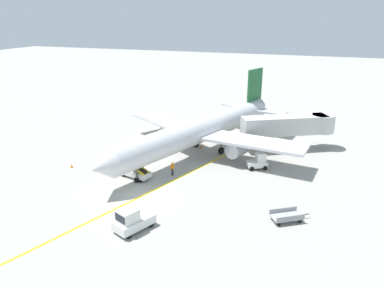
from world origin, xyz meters
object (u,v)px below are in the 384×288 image
Objects in this scene: airliner at (202,130)px; belt_loader_forward_hold at (135,171)px; pushback_tug at (132,220)px; baggage_tug_near_wing at (258,162)px; ground_crew_marshaller at (172,168)px; safety_cone_nose_right at (72,166)px; jet_bridge at (294,125)px; safety_cone_nose_left at (201,146)px; baggage_cart_loaded at (287,216)px.

belt_loader_forward_hold is (-4.91, -10.22, -2.64)m from airliner.
pushback_tug reaches higher than baggage_tug_near_wing.
baggage_tug_near_wing reaches higher than ground_crew_marshaller.
airliner is at bearing 37.14° from safety_cone_nose_right.
jet_bridge is 30.23m from safety_cone_nose_right.
pushback_tug is 12.14m from ground_crew_marshaller.
baggage_tug_near_wing is 6.20× the size of safety_cone_nose_left.
pushback_tug reaches higher than ground_crew_marshaller.
ground_crew_marshaller is 3.86× the size of safety_cone_nose_left.
jet_bridge is 20.30m from baggage_cart_loaded.
baggage_cart_loaded is at bearing -67.26° from baggage_tug_near_wing.
baggage_cart_loaded is at bearing -7.63° from safety_cone_nose_right.
safety_cone_nose_right is at bearing -136.15° from safety_cone_nose_left.
baggage_cart_loaded is at bearing 26.29° from pushback_tug.
pushback_tug is 2.39× the size of ground_crew_marshaller.
safety_cone_nose_right is (-26.71, 3.58, -0.25)m from baggage_cart_loaded.
airliner is 6.64× the size of belt_loader_forward_hold.
airliner is 3.87m from safety_cone_nose_left.
airliner is at bearing -68.71° from safety_cone_nose_left.
ground_crew_marshaller reaches higher than safety_cone_nose_left.
safety_cone_nose_right is at bearing -170.11° from ground_crew_marshaller.
safety_cone_nose_right is (-25.17, -16.42, -3.32)m from jet_bridge.
airliner is at bearing -152.21° from jet_bridge.
baggage_tug_near_wing is at bearing -17.96° from airliner.
pushback_tug is 9.22× the size of safety_cone_nose_right.
jet_bridge is at bearing 33.13° from safety_cone_nose_right.
belt_loader_forward_hold is at bearing -108.58° from safety_cone_nose_left.
jet_bridge is 28.65m from pushback_tug.
baggage_tug_near_wing is 0.53× the size of belt_loader_forward_hold.
pushback_tug is 1.49× the size of baggage_tug_near_wing.
safety_cone_nose_left is at bearing 152.53° from baggage_tug_near_wing.
safety_cone_nose_left is at bearing -161.88° from jet_bridge.
belt_loader_forward_hold is at bearing 1.10° from safety_cone_nose_right.
pushback_tug is at bearing -114.41° from baggage_tug_near_wing.
baggage_cart_loaded reaches higher than safety_cone_nose_right.
baggage_tug_near_wing is 1.61× the size of ground_crew_marshaller.
baggage_tug_near_wing is at bearing 19.32° from safety_cone_nose_right.
airliner is 8.44× the size of pushback_tug.
pushback_tug is at bearing -35.10° from safety_cone_nose_right.
safety_cone_nose_left is at bearing 130.76° from baggage_cart_loaded.
belt_loader_forward_hold is 3.04× the size of ground_crew_marshaller.
baggage_cart_loaded is 21.12m from safety_cone_nose_left.
baggage_tug_near_wing is 10.73m from ground_crew_marshaller.
airliner is 8.59m from ground_crew_marshaller.
airliner reaches higher than safety_cone_nose_left.
safety_cone_nose_right is at bearing -178.90° from belt_loader_forward_hold.
jet_bridge reaches higher than baggage_tug_near_wing.
safety_cone_nose_right is (-13.71, -10.39, -3.20)m from airliner.
airliner is 9.59× the size of baggage_cart_loaded.
belt_loader_forward_hold is 18.30m from baggage_cart_loaded.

